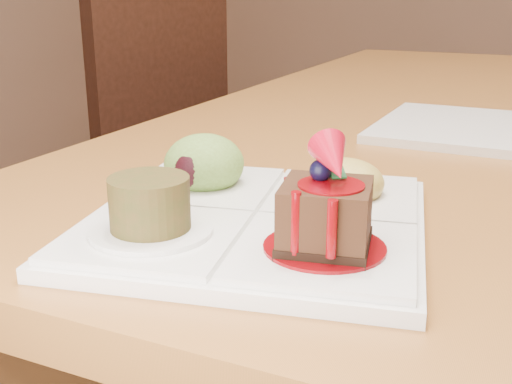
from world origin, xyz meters
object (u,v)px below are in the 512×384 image
at_px(chair_left, 195,156).
at_px(sampler_plate, 255,205).
at_px(second_plate, 478,129).
at_px(dining_table, 504,145).

relative_size(chair_left, sampler_plate, 2.95).
height_order(chair_left, second_plate, chair_left).
xyz_separation_m(dining_table, sampler_plate, (-0.16, -0.71, 0.09)).
xyz_separation_m(chair_left, second_plate, (0.68, -0.37, 0.20)).
relative_size(dining_table, sampler_plate, 5.47).
xyz_separation_m(sampler_plate, second_plate, (0.13, 0.47, -0.02)).
distance_m(chair_left, sampler_plate, 1.03).
bearing_deg(sampler_plate, chair_left, 111.87).
distance_m(dining_table, second_plate, 0.25).
distance_m(sampler_plate, second_plate, 0.49).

